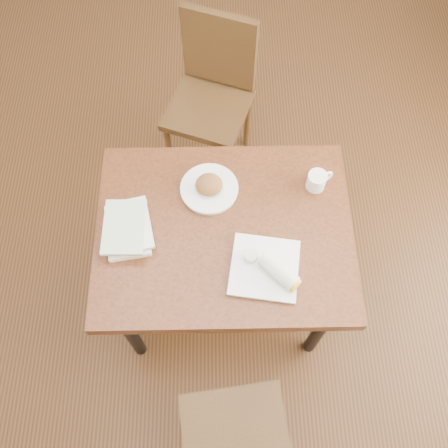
{
  "coord_description": "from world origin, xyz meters",
  "views": [
    {
      "loc": [
        -0.02,
        -0.92,
        2.63
      ],
      "look_at": [
        0.0,
        0.0,
        0.8
      ],
      "focal_mm": 40.0,
      "sensor_mm": 36.0,
      "label": 1
    }
  ],
  "objects_px": {
    "plate_scone": "(209,187)",
    "coffee_mug": "(317,180)",
    "plate_burrito": "(269,269)",
    "table": "(224,238)",
    "chair_far": "(213,89)",
    "book_stack": "(128,228)"
  },
  "relations": [
    {
      "from": "table",
      "to": "plate_burrito",
      "type": "bearing_deg",
      "value": -47.37
    },
    {
      "from": "table",
      "to": "coffee_mug",
      "type": "bearing_deg",
      "value": 27.05
    },
    {
      "from": "chair_far",
      "to": "book_stack",
      "type": "bearing_deg",
      "value": -110.39
    },
    {
      "from": "plate_scone",
      "to": "book_stack",
      "type": "relative_size",
      "value": 0.89
    },
    {
      "from": "book_stack",
      "to": "chair_far",
      "type": "bearing_deg",
      "value": 69.61
    },
    {
      "from": "plate_scone",
      "to": "book_stack",
      "type": "distance_m",
      "value": 0.39
    },
    {
      "from": "coffee_mug",
      "to": "plate_burrito",
      "type": "bearing_deg",
      "value": -120.08
    },
    {
      "from": "coffee_mug",
      "to": "plate_burrito",
      "type": "xyz_separation_m",
      "value": [
        -0.23,
        -0.4,
        -0.02
      ]
    },
    {
      "from": "coffee_mug",
      "to": "plate_burrito",
      "type": "height_order",
      "value": "plate_burrito"
    },
    {
      "from": "coffee_mug",
      "to": "plate_scone",
      "type": "bearing_deg",
      "value": -178.02
    },
    {
      "from": "table",
      "to": "coffee_mug",
      "type": "relative_size",
      "value": 9.11
    },
    {
      "from": "table",
      "to": "chair_far",
      "type": "distance_m",
      "value": 0.96
    },
    {
      "from": "table",
      "to": "plate_burrito",
      "type": "xyz_separation_m",
      "value": [
        0.18,
        -0.19,
        0.12
      ]
    },
    {
      "from": "coffee_mug",
      "to": "book_stack",
      "type": "height_order",
      "value": "coffee_mug"
    },
    {
      "from": "chair_far",
      "to": "plate_burrito",
      "type": "distance_m",
      "value": 1.19
    },
    {
      "from": "coffee_mug",
      "to": "table",
      "type": "bearing_deg",
      "value": -152.95
    },
    {
      "from": "chair_far",
      "to": "plate_burrito",
      "type": "height_order",
      "value": "chair_far"
    },
    {
      "from": "plate_scone",
      "to": "coffee_mug",
      "type": "xyz_separation_m",
      "value": [
        0.47,
        0.02,
        0.02
      ]
    },
    {
      "from": "plate_scone",
      "to": "book_stack",
      "type": "height_order",
      "value": "plate_scone"
    },
    {
      "from": "table",
      "to": "book_stack",
      "type": "distance_m",
      "value": 0.42
    },
    {
      "from": "plate_scone",
      "to": "coffee_mug",
      "type": "distance_m",
      "value": 0.47
    },
    {
      "from": "coffee_mug",
      "to": "plate_burrito",
      "type": "distance_m",
      "value": 0.46
    }
  ]
}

